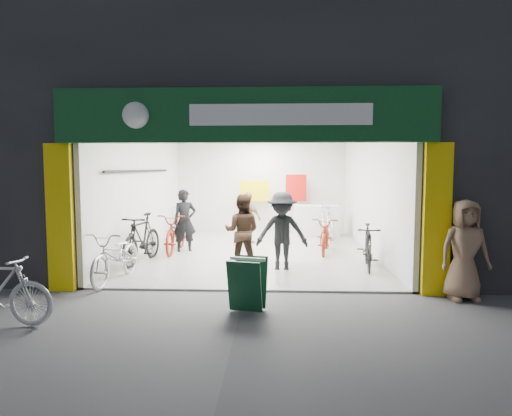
# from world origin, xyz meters

# --- Properties ---
(ground) EXTENTS (60.00, 60.00, 0.00)m
(ground) POSITION_xyz_m (0.00, 0.00, 0.00)
(ground) COLOR #56565B
(ground) RESTS_ON ground
(building) EXTENTS (17.00, 10.27, 8.00)m
(building) POSITION_xyz_m (0.91, 4.99, 4.31)
(building) COLOR #232326
(building) RESTS_ON ground
(bike_left_front) EXTENTS (0.87, 1.96, 1.00)m
(bike_left_front) POSITION_xyz_m (-2.50, 0.60, 0.50)
(bike_left_front) COLOR #B6B5BA
(bike_left_front) RESTS_ON ground
(bike_left_midfront) EXTENTS (0.81, 1.96, 1.14)m
(bike_left_midfront) POSITION_xyz_m (-2.50, 2.24, 0.57)
(bike_left_midfront) COLOR black
(bike_left_midfront) RESTS_ON ground
(bike_left_midback) EXTENTS (0.69, 1.96, 1.03)m
(bike_left_midback) POSITION_xyz_m (-2.02, 3.61, 0.51)
(bike_left_midback) COLOR maroon
(bike_left_midback) RESTS_ON ground
(bike_left_back) EXTENTS (0.50, 1.68, 1.01)m
(bike_left_back) POSITION_xyz_m (-2.50, 6.71, 0.50)
(bike_left_back) COLOR #AFAFB4
(bike_left_back) RESTS_ON ground
(bike_right_front) EXTENTS (0.68, 1.67, 0.97)m
(bike_right_front) POSITION_xyz_m (2.50, 1.88, 0.49)
(bike_right_front) COLOR black
(bike_right_front) RESTS_ON ground
(bike_right_mid) EXTENTS (0.91, 1.85, 0.93)m
(bike_right_mid) POSITION_xyz_m (1.80, 3.72, 0.47)
(bike_right_mid) COLOR maroon
(bike_right_mid) RESTS_ON ground
(bike_right_back) EXTENTS (0.76, 1.95, 1.14)m
(bike_right_back) POSITION_xyz_m (1.98, 5.67, 0.57)
(bike_right_back) COLOR silver
(bike_right_back) RESTS_ON ground
(customer_a) EXTENTS (0.70, 0.61, 1.62)m
(customer_a) POSITION_xyz_m (-1.80, 3.64, 0.81)
(customer_a) COLOR black
(customer_a) RESTS_ON ground
(customer_b) EXTENTS (0.86, 0.71, 1.61)m
(customer_b) POSITION_xyz_m (-0.20, 1.91, 0.81)
(customer_b) COLOR #342217
(customer_b) RESTS_ON ground
(customer_c) EXTENTS (1.11, 0.68, 1.67)m
(customer_c) POSITION_xyz_m (0.66, 1.65, 0.84)
(customer_c) COLOR black
(customer_c) RESTS_ON ground
(customer_d) EXTENTS (0.92, 0.82, 1.49)m
(customer_d) POSITION_xyz_m (-0.26, 5.01, 0.75)
(customer_d) COLOR #85694D
(customer_d) RESTS_ON ground
(pedestrian_near) EXTENTS (0.86, 0.59, 1.67)m
(pedestrian_near) POSITION_xyz_m (3.64, -0.30, 0.83)
(pedestrian_near) COLOR #906E54
(pedestrian_near) RESTS_ON ground
(sandwich_board) EXTENTS (0.62, 0.63, 0.80)m
(sandwich_board) POSITION_xyz_m (0.11, -1.06, 0.44)
(sandwich_board) COLOR #0E3A20
(sandwich_board) RESTS_ON ground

